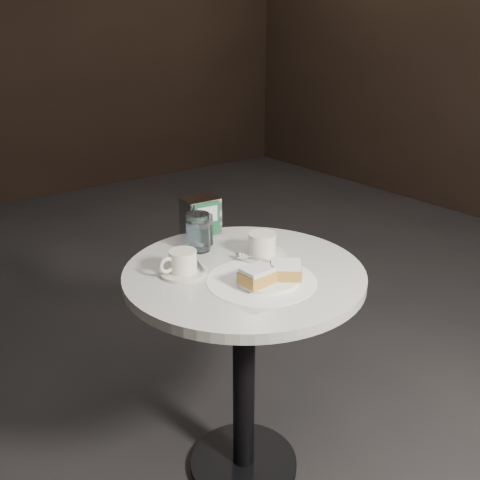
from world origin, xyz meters
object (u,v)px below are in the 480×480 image
object	(u,v)px
napkin_dispenser	(201,217)
water_glass_left	(198,233)
coffee_cup_left	(183,264)
water_glass_right	(204,230)
cafe_table	(244,328)
beignet_plate	(270,276)
coffee_cup_right	(262,246)

from	to	relation	value
napkin_dispenser	water_glass_left	bearing A→B (deg)	-121.01
coffee_cup_left	water_glass_right	size ratio (longest dim) A/B	1.49
cafe_table	water_glass_right	world-z (taller)	water_glass_right
beignet_plate	water_glass_left	size ratio (longest dim) A/B	1.78
cafe_table	napkin_dispenser	world-z (taller)	napkin_dispenser
coffee_cup_left	water_glass_left	xyz separation A→B (m)	(0.13, 0.12, 0.03)
water_glass_right	napkin_dispenser	world-z (taller)	napkin_dispenser
coffee_cup_left	cafe_table	bearing A→B (deg)	-25.48
beignet_plate	napkin_dispenser	size ratio (longest dim) A/B	1.61
beignet_plate	water_glass_left	xyz separation A→B (m)	(-0.03, 0.31, 0.04)
water_glass_left	napkin_dispenser	world-z (taller)	napkin_dispenser
beignet_plate	water_glass_right	size ratio (longest dim) A/B	2.18
coffee_cup_left	beignet_plate	bearing A→B (deg)	-48.70
cafe_table	napkin_dispenser	distance (m)	0.40
cafe_table	water_glass_left	distance (m)	0.33
napkin_dispenser	beignet_plate	bearing A→B (deg)	-89.99
coffee_cup_right	napkin_dispenser	size ratio (longest dim) A/B	1.45
cafe_table	coffee_cup_left	bearing A→B (deg)	152.53
cafe_table	coffee_cup_right	bearing A→B (deg)	22.36
water_glass_left	coffee_cup_left	bearing A→B (deg)	-137.76
coffee_cup_left	water_glass_left	world-z (taller)	water_glass_left
cafe_table	beignet_plate	size ratio (longest dim) A/B	3.49
water_glass_right	coffee_cup_left	bearing A→B (deg)	-139.08
beignet_plate	coffee_cup_left	world-z (taller)	coffee_cup_left
coffee_cup_right	water_glass_left	xyz separation A→B (m)	(-0.13, 0.16, 0.03)
beignet_plate	napkin_dispenser	bearing A→B (deg)	83.72
water_glass_right	water_glass_left	bearing A→B (deg)	-143.75
cafe_table	coffee_cup_left	distance (m)	0.29
beignet_plate	coffee_cup_right	distance (m)	0.18
beignet_plate	water_glass_left	distance (m)	0.32
coffee_cup_left	coffee_cup_right	bearing A→B (deg)	-6.78
coffee_cup_right	beignet_plate	bearing A→B (deg)	-147.89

